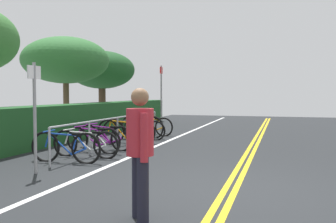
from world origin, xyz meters
The scene contains 20 objects.
ground_plane centered at (0.00, 0.00, -0.03)m, with size 37.99×12.99×0.05m, color #232628.
centre_line_yellow_inner centered at (0.00, -0.08, 0.00)m, with size 34.19×0.10×0.00m, color gold.
centre_line_yellow_outer centered at (0.00, 0.08, 0.00)m, with size 34.19×0.10×0.00m, color gold.
bike_lane_stripe_white centered at (0.00, 2.63, 0.00)m, with size 34.19×0.12×0.00m, color white.
bike_rack centered at (4.00, 3.71, 0.62)m, with size 6.55×0.05×0.82m.
bicycle_0 centered at (1.31, 3.69, 0.33)m, with size 0.46×1.67×0.72m.
bicycle_1 centered at (2.02, 3.62, 0.32)m, with size 0.46×1.75×0.68m.
bicycle_2 centered at (2.70, 3.79, 0.32)m, with size 0.46×1.63×0.69m.
bicycle_3 centered at (3.28, 3.75, 0.33)m, with size 0.56×1.75×0.70m.
bicycle_4 centered at (4.05, 3.58, 0.37)m, with size 0.47×1.74×0.79m.
bicycle_5 centered at (4.64, 3.64, 0.36)m, with size 0.46×1.72×0.76m.
bicycle_6 centered at (5.40, 3.60, 0.32)m, with size 0.46×1.71×0.68m.
bicycle_7 centered at (6.11, 3.78, 0.36)m, with size 0.60×1.72×0.78m.
bicycle_8 centered at (6.69, 3.69, 0.33)m, with size 0.46×1.74×0.70m.
pedestrian centered at (-1.65, 0.83, 0.89)m, with size 0.42×0.32×1.56m.
sign_post_near centered at (0.20, 3.63, 1.25)m, with size 0.36×0.06×2.06m.
sign_post_far centered at (7.94, 3.68, 1.51)m, with size 0.36×0.06×2.55m.
hedge_backdrop centered at (5.50, 5.84, 0.57)m, with size 15.50×0.98×1.13m, color #1C4C21.
tree_far_right centered at (7.73, 7.71, 2.82)m, with size 3.52×3.52×3.78m.
tree_extra centered at (11.35, 7.93, 2.64)m, with size 3.29×3.29×3.60m.
Camera 1 is at (-5.69, -0.74, 1.50)m, focal length 39.95 mm.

